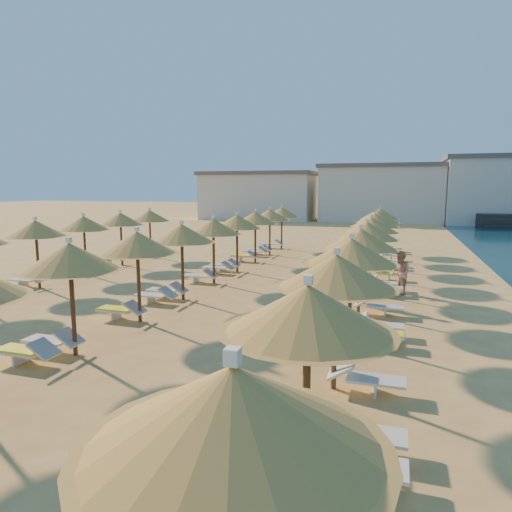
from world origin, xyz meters
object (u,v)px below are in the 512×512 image
(parasol_row_east, at_px, (361,241))
(beachgoer_a, at_px, (362,283))
(parasol_row_west, at_px, (182,235))
(beachgoer_b, at_px, (400,273))

(parasol_row_east, xyz_separation_m, beachgoer_a, (-0.00, 1.27, -1.73))
(parasol_row_east, relative_size, parasol_row_west, 1.00)
(beachgoer_a, bearing_deg, parasol_row_east, 23.26)
(beachgoer_b, bearing_deg, beachgoer_a, -60.76)
(parasol_row_east, bearing_deg, beachgoer_a, 90.08)
(parasol_row_west, distance_m, beachgoer_a, 7.09)
(beachgoer_b, height_order, beachgoer_a, beachgoer_b)
(parasol_row_east, bearing_deg, beachgoer_b, 68.29)
(parasol_row_east, distance_m, beachgoer_b, 4.08)
(parasol_row_west, height_order, beachgoer_b, parasol_row_west)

